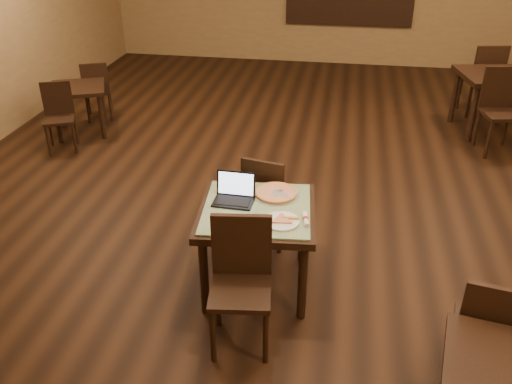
% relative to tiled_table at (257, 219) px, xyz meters
% --- Properties ---
extents(ground, '(10.00, 10.00, 0.00)m').
position_rel_tiled_table_xyz_m(ground, '(0.06, 1.99, -0.66)').
color(ground, black).
rests_on(ground, ground).
extents(tiled_table, '(1.00, 1.00, 0.76)m').
position_rel_tiled_table_xyz_m(tiled_table, '(0.00, 0.00, 0.00)').
color(tiled_table, black).
rests_on(tiled_table, ground).
extents(chair_main_near, '(0.48, 0.48, 1.00)m').
position_rel_tiled_table_xyz_m(chair_main_near, '(-0.01, -0.61, -0.10)').
color(chair_main_near, black).
rests_on(chair_main_near, ground).
extents(chair_main_far, '(0.48, 0.48, 0.92)m').
position_rel_tiled_table_xyz_m(chair_main_far, '(-0.02, 0.62, -0.14)').
color(chair_main_far, black).
rests_on(chair_main_far, ground).
extents(laptop, '(0.33, 0.26, 0.22)m').
position_rel_tiled_table_xyz_m(laptop, '(-0.20, 0.10, 0.16)').
color(laptop, black).
rests_on(laptop, tiled_table).
extents(plate, '(0.28, 0.28, 0.02)m').
position_rel_tiled_table_xyz_m(plate, '(0.22, -0.18, 0.11)').
color(plate, white).
rests_on(plate, tiled_table).
extents(pizza_slice, '(0.21, 0.21, 0.02)m').
position_rel_tiled_table_xyz_m(pizza_slice, '(0.22, -0.18, 0.13)').
color(pizza_slice, beige).
rests_on(pizza_slice, plate).
extents(pizza_pan, '(0.39, 0.39, 0.01)m').
position_rel_tiled_table_xyz_m(pizza_pan, '(0.12, 0.24, 0.11)').
color(pizza_pan, silver).
rests_on(pizza_pan, tiled_table).
extents(pizza_whole, '(0.35, 0.35, 0.02)m').
position_rel_tiled_table_xyz_m(pizza_whole, '(0.12, 0.24, 0.12)').
color(pizza_whole, beige).
rests_on(pizza_whole, pizza_pan).
extents(spatula, '(0.18, 0.25, 0.01)m').
position_rel_tiled_table_xyz_m(spatula, '(0.14, 0.22, 0.13)').
color(spatula, silver).
rests_on(spatula, pizza_whole).
extents(napkin_roll, '(0.07, 0.18, 0.04)m').
position_rel_tiled_table_xyz_m(napkin_roll, '(0.40, -0.14, 0.12)').
color(napkin_roll, white).
rests_on(napkin_roll, tiled_table).
extents(other_table_a, '(1.03, 1.03, 0.82)m').
position_rel_tiled_table_xyz_m(other_table_a, '(2.58, 3.89, 0.02)').
color(other_table_a, black).
rests_on(other_table_a, ground).
extents(other_table_a_chair_near, '(0.54, 0.54, 1.06)m').
position_rel_tiled_table_xyz_m(other_table_a_chair_near, '(2.56, 3.27, -0.06)').
color(other_table_a_chair_near, black).
rests_on(other_table_a_chair_near, ground).
extents(other_table_a_chair_far, '(0.54, 0.54, 1.06)m').
position_rel_tiled_table_xyz_m(other_table_a_chair_far, '(2.60, 4.52, -0.06)').
color(other_table_a_chair_far, black).
rests_on(other_table_a_chair_far, ground).
extents(other_table_b, '(0.93, 0.93, 0.66)m').
position_rel_tiled_table_xyz_m(other_table_b, '(-2.94, 2.89, -0.11)').
color(other_table_b, black).
rests_on(other_table_b, ground).
extents(other_table_b_chair_near, '(0.49, 0.49, 0.86)m').
position_rel_tiled_table_xyz_m(other_table_b_chair_near, '(-2.97, 2.38, -0.18)').
color(other_table_b_chair_near, black).
rests_on(other_table_b_chair_near, ground).
extents(other_table_b_chair_far, '(0.49, 0.49, 0.86)m').
position_rel_tiled_table_xyz_m(other_table_b_chair_far, '(-2.91, 3.39, -0.18)').
color(other_table_b_chair_far, black).
rests_on(other_table_b_chair_far, ground).
extents(other_table_c_chair_far, '(0.49, 0.49, 0.96)m').
position_rel_tiled_table_xyz_m(other_table_c_chair_far, '(1.64, -0.88, -0.12)').
color(other_table_c_chair_far, black).
rests_on(other_table_c_chair_far, ground).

